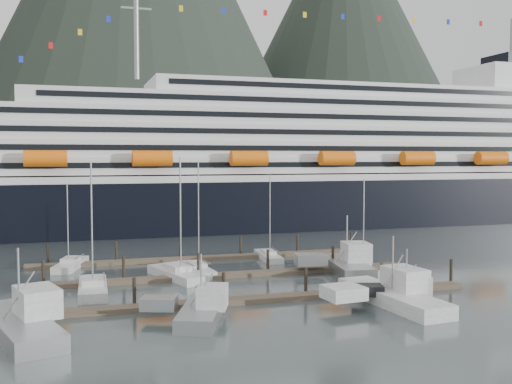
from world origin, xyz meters
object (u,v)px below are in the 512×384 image
(sailboat_h, at_px, (360,270))
(trawler_c, at_px, (391,295))
(sailboat_b, at_px, (197,270))
(cruise_ship, at_px, (321,169))
(trawler_e, at_px, (346,265))
(trawler_d, at_px, (405,295))
(sailboat_e, at_px, (71,265))
(trawler_a, at_px, (18,323))
(sailboat_c, at_px, (177,275))
(sailboat_g, at_px, (268,257))
(trawler_b, at_px, (200,310))
(sailboat_a, at_px, (93,289))

(sailboat_h, height_order, trawler_c, sailboat_h)
(sailboat_b, bearing_deg, cruise_ship, -43.44)
(cruise_ship, height_order, trawler_e, cruise_ship)
(trawler_c, bearing_deg, trawler_d, -93.80)
(trawler_e, bearing_deg, trawler_c, 179.42)
(cruise_ship, distance_m, trawler_c, 74.26)
(sailboat_h, xyz_separation_m, trawler_c, (-4.46, -15.45, 0.54))
(sailboat_e, height_order, sailboat_h, sailboat_h)
(cruise_ship, bearing_deg, sailboat_b, -127.96)
(sailboat_h, height_order, trawler_d, sailboat_h)
(cruise_ship, relative_size, trawler_a, 13.95)
(sailboat_h, height_order, trawler_a, sailboat_h)
(cruise_ship, relative_size, sailboat_c, 13.73)
(sailboat_g, height_order, sailboat_h, sailboat_g)
(sailboat_e, bearing_deg, sailboat_g, -76.50)
(trawler_b, height_order, trawler_d, trawler_b)
(sailboat_b, xyz_separation_m, trawler_b, (-4.00, -21.53, 0.44))
(sailboat_e, xyz_separation_m, trawler_e, (33.68, -13.44, 0.60))
(sailboat_b, height_order, trawler_a, sailboat_b)
(cruise_ship, xyz_separation_m, sailboat_e, (-53.10, -40.05, -11.64))
(trawler_b, bearing_deg, sailboat_c, 16.87)
(cruise_ship, bearing_deg, trawler_a, -129.25)
(trawler_c, bearing_deg, sailboat_c, 38.56)
(cruise_ship, height_order, sailboat_e, cruise_ship)
(sailboat_c, height_order, trawler_e, sailboat_c)
(cruise_ship, height_order, sailboat_c, cruise_ship)
(sailboat_a, distance_m, trawler_d, 33.06)
(trawler_b, xyz_separation_m, trawler_e, (22.31, 16.41, 0.13))
(sailboat_h, bearing_deg, trawler_a, 113.13)
(cruise_ship, relative_size, trawler_b, 19.58)
(trawler_e, bearing_deg, trawler_b, 135.66)
(sailboat_h, bearing_deg, trawler_c, 165.54)
(sailboat_a, bearing_deg, sailboat_c, -61.05)
(cruise_ship, bearing_deg, sailboat_c, -128.61)
(trawler_a, relative_size, trawler_c, 0.99)
(sailboat_b, bearing_deg, trawler_b, 164.00)
(sailboat_g, relative_size, trawler_b, 1.20)
(cruise_ship, bearing_deg, sailboat_a, -132.10)
(trawler_a, xyz_separation_m, trawler_b, (15.45, 0.09, -0.13))
(sailboat_b, xyz_separation_m, sailboat_e, (-15.37, 8.32, -0.02))
(cruise_ship, xyz_separation_m, sailboat_g, (-25.81, -41.23, -11.64))
(sailboat_b, bearing_deg, trawler_d, -147.08)
(sailboat_c, relative_size, trawler_d, 1.43)
(cruise_ship, height_order, sailboat_g, cruise_ship)
(trawler_d, bearing_deg, cruise_ship, -0.28)
(cruise_ship, height_order, sailboat_a, cruise_ship)
(sailboat_b, distance_m, sailboat_g, 13.90)
(sailboat_h, relative_size, trawler_c, 0.82)
(sailboat_h, bearing_deg, sailboat_a, 94.50)
(cruise_ship, distance_m, trawler_a, 91.06)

